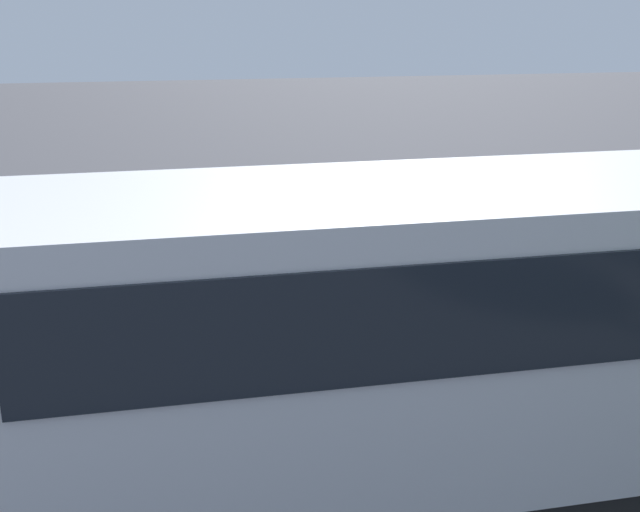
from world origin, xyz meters
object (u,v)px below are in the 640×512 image
spectator_far_left (502,287)px  spectator_right (319,303)px  traffic_cone (326,242)px  spectator_left (444,299)px  spectator_far_right (249,305)px  tour_bus (492,336)px  spectator_centre (381,296)px  stunt_motorcycle (183,246)px

spectator_far_left → spectator_right: spectator_right is taller
spectator_right → traffic_cone: (-1.13, -5.18, -0.76)m
spectator_left → spectator_far_right: size_ratio=1.04×
spectator_right → spectator_far_right: 0.94m
tour_bus → traffic_cone: 8.01m
tour_bus → spectator_far_left: tour_bus is taller
spectator_centre → spectator_right: spectator_centre is taller
spectator_far_left → spectator_far_right: (3.56, -0.09, -0.03)m
tour_bus → traffic_cone: bearing=-89.0°
spectator_left → spectator_right: (1.70, -0.13, 0.01)m
spectator_far_left → spectator_right: 2.66m
tour_bus → spectator_right: 3.05m
spectator_centre → stunt_motorcycle: size_ratio=0.88×
spectator_left → spectator_centre: 0.84m
tour_bus → spectator_centre: 2.85m
spectator_right → stunt_motorcycle: bearing=-69.2°
tour_bus → spectator_centre: size_ratio=5.94×
spectator_far_right → spectator_centre: bearing=173.9°
spectator_centre → spectator_far_right: 1.79m
spectator_right → spectator_far_left: bearing=-176.5°
tour_bus → spectator_far_right: bearing=-53.7°
spectator_left → spectator_centre: spectator_centre is taller
spectator_far_left → spectator_left: size_ratio=0.99×
spectator_far_left → spectator_centre: (1.78, 0.10, 0.04)m
spectator_left → spectator_far_right: spectator_left is taller
spectator_centre → spectator_right: bearing=3.9°
stunt_motorcycle → spectator_far_right: bearing=100.5°
tour_bus → spectator_far_left: bearing=-115.8°
spectator_left → spectator_right: bearing=-4.2°
spectator_centre → spectator_left: bearing=167.3°
spectator_left → spectator_right: size_ratio=0.99×
stunt_motorcycle → traffic_cone: stunt_motorcycle is taller
spectator_far_left → traffic_cone: spectator_far_left is taller
tour_bus → spectator_right: bearing=-64.9°
spectator_far_right → traffic_cone: size_ratio=2.71×
tour_bus → stunt_motorcycle: tour_bus is taller
spectator_far_left → traffic_cone: 5.30m
spectator_left → spectator_far_left: bearing=-163.3°
stunt_motorcycle → traffic_cone: bearing=-164.6°
spectator_right → spectator_left: bearing=175.8°
spectator_far_left → spectator_far_right: bearing=-1.4°
spectator_far_left → spectator_centre: size_ratio=0.97×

